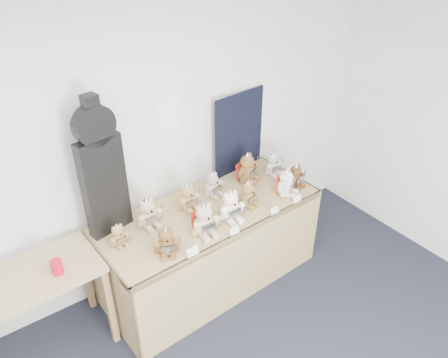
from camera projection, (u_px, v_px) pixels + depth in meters
room_shell at (168, 115)px, 3.66m from camera, size 6.00×6.00×6.00m
display_table at (215, 230)px, 3.84m from camera, size 2.02×0.92×0.83m
side_table at (33, 289)px, 3.19m from camera, size 1.01×0.59×0.82m
guitar_case at (102, 169)px, 3.27m from camera, size 0.36×0.17×1.16m
navy_board at (239, 133)px, 4.17m from camera, size 0.60×0.09×0.80m
red_cup at (57, 267)px, 3.12m from camera, size 0.09×0.09×0.11m
teddy_front_far_left at (167, 242)px, 3.27m from camera, size 0.21×0.21×0.26m
teddy_front_left at (204, 221)px, 3.46m from camera, size 0.26×0.22×0.32m
teddy_front_centre at (231, 207)px, 3.62m from camera, size 0.25×0.21×0.31m
teddy_front_right at (248, 195)px, 3.80m from camera, size 0.22×0.19×0.26m
teddy_front_far_right at (286, 183)px, 3.94m from camera, size 0.24×0.23×0.29m
teddy_front_end at (296, 177)px, 4.06m from camera, size 0.20×0.17×0.24m
teddy_back_left at (148, 214)px, 3.54m from camera, size 0.24×0.20×0.29m
teddy_back_centre_left at (188, 198)px, 3.75m from camera, size 0.23×0.19×0.27m
teddy_back_centre_right at (213, 185)px, 3.93m from camera, size 0.22×0.19×0.26m
teddy_back_right at (248, 169)px, 4.13m from camera, size 0.26×0.25×0.32m
teddy_back_end at (273, 165)px, 4.25m from camera, size 0.20×0.16×0.25m
teddy_back_far_left at (119, 236)px, 3.36m from camera, size 0.17×0.14×0.21m
entry_card_a at (193, 252)px, 3.28m from camera, size 0.10×0.03×0.07m
entry_card_b at (235, 231)px, 3.49m from camera, size 0.09×0.02×0.06m
entry_card_c at (275, 210)px, 3.73m from camera, size 0.09×0.02×0.06m
entry_card_d at (297, 199)px, 3.87m from camera, size 0.09×0.02×0.06m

